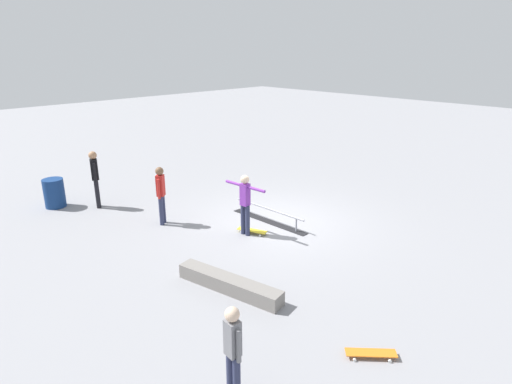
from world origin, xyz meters
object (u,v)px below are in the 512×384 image
object	(u,v)px
loose_skateboard_orange	(371,353)
bystander_red_shirt	(161,192)
skate_ledge	(229,284)
bystander_grey_shirt	(233,349)
skateboard_main	(252,231)
grind_rail	(269,216)
skater_main	(245,201)
trash_bin	(54,193)
bystander_black_shirt	(95,176)

from	to	relation	value
loose_skateboard_orange	bystander_red_shirt	bearing A→B (deg)	-48.26
skate_ledge	bystander_grey_shirt	size ratio (longest dim) A/B	1.61
skate_ledge	bystander_red_shirt	world-z (taller)	bystander_red_shirt
skateboard_main	loose_skateboard_orange	world-z (taller)	same
grind_rail	skater_main	world-z (taller)	skater_main
loose_skateboard_orange	bystander_grey_shirt	bearing A→B (deg)	24.32
trash_bin	bystander_red_shirt	bearing A→B (deg)	-155.14
trash_bin	skateboard_main	bearing A→B (deg)	-152.83
bystander_grey_shirt	bystander_black_shirt	bearing A→B (deg)	-8.59
grind_rail	skateboard_main	bearing A→B (deg)	103.00
skater_main	bystander_black_shirt	world-z (taller)	bystander_black_shirt
bystander_black_shirt	trash_bin	size ratio (longest dim) A/B	1.98
skate_ledge	loose_skateboard_orange	distance (m)	3.05
grind_rail	bystander_red_shirt	distance (m)	3.02
skater_main	trash_bin	bearing A→B (deg)	21.87
bystander_black_shirt	trash_bin	world-z (taller)	bystander_black_shirt
skater_main	bystander_red_shirt	distance (m)	2.40
skate_ledge	skateboard_main	size ratio (longest dim) A/B	2.91
trash_bin	loose_skateboard_orange	bearing A→B (deg)	-174.96
skate_ledge	bystander_black_shirt	distance (m)	6.42
bystander_grey_shirt	loose_skateboard_orange	world-z (taller)	bystander_grey_shirt
skater_main	trash_bin	xyz separation A→B (m)	(5.56, 2.71, -0.50)
grind_rail	skateboard_main	xyz separation A→B (m)	(-0.22, 0.87, -0.10)
grind_rail	trash_bin	xyz separation A→B (m)	(5.40, 3.75, 0.26)
bystander_grey_shirt	loose_skateboard_orange	xyz separation A→B (m)	(-0.89, -2.10, -0.76)
bystander_grey_shirt	trash_bin	xyz separation A→B (m)	(9.45, -1.19, -0.40)
skater_main	trash_bin	size ratio (longest dim) A/B	1.84
skateboard_main	bystander_red_shirt	bearing A→B (deg)	8.77
trash_bin	skate_ledge	bearing A→B (deg)	-175.23
trash_bin	bystander_grey_shirt	bearing A→B (deg)	172.81
bystander_grey_shirt	trash_bin	bearing A→B (deg)	-1.85
skateboard_main	bystander_red_shirt	xyz separation A→B (m)	(2.19, 1.30, 0.84)
skateboard_main	bystander_grey_shirt	bearing A→B (deg)	111.28
skate_ledge	skateboard_main	bearing A→B (deg)	-53.62
grind_rail	loose_skateboard_orange	distance (m)	5.70
bystander_black_shirt	bystander_red_shirt	distance (m)	2.58
skater_main	bystander_black_shirt	xyz separation A→B (m)	(4.62, 1.79, 0.05)
bystander_black_shirt	loose_skateboard_orange	world-z (taller)	bystander_black_shirt
skateboard_main	trash_bin	world-z (taller)	trash_bin
bystander_grey_shirt	loose_skateboard_orange	size ratio (longest dim) A/B	2.04
bystander_black_shirt	skater_main	bearing A→B (deg)	-136.68
skate_ledge	bystander_black_shirt	bearing A→B (deg)	-2.77
grind_rail	skater_main	size ratio (longest dim) A/B	1.62
skater_main	loose_skateboard_orange	distance (m)	5.18
bystander_black_shirt	skate_ledge	bearing A→B (deg)	-160.67
skate_ledge	loose_skateboard_orange	bearing A→B (deg)	-174.33
bystander_grey_shirt	loose_skateboard_orange	distance (m)	2.41
skate_ledge	bystander_red_shirt	distance (m)	4.07
bystander_black_shirt	trash_bin	xyz separation A→B (m)	(0.94, 0.92, -0.54)
bystander_black_shirt	bystander_red_shirt	size ratio (longest dim) A/B	1.07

